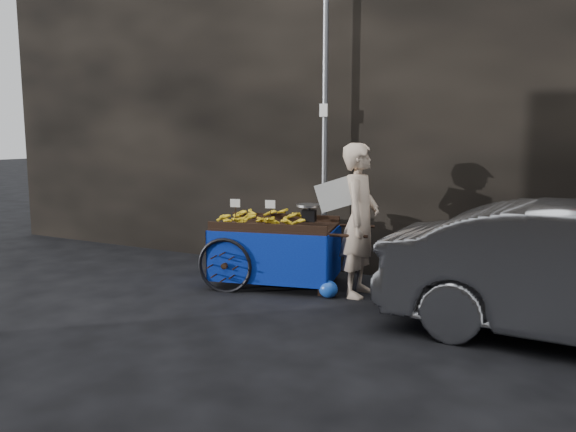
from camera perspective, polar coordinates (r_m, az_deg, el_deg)
The scene contains 6 objects.
ground at distance 7.38m, azimuth -2.69°, elevation -7.93°, with size 80.00×80.00×0.00m, color black.
building_wall at distance 9.29m, azimuth 7.64°, elevation 10.92°, with size 13.50×2.00×5.00m.
street_pole at distance 8.11m, azimuth 3.75°, elevation 7.88°, with size 0.12×0.10×4.00m.
banana_cart at distance 7.71m, azimuth -1.59°, elevation -1.53°, with size 2.39×1.46×1.21m.
vendor at distance 7.20m, azimuth 7.31°, elevation -0.42°, with size 0.81×0.75×1.96m.
plastic_bag at distance 7.21m, azimuth 4.11°, elevation -7.41°, with size 0.25×0.20×0.23m, color blue.
Camera 1 is at (3.60, -6.11, 2.05)m, focal length 35.00 mm.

